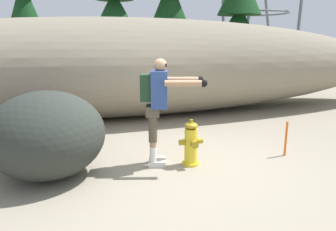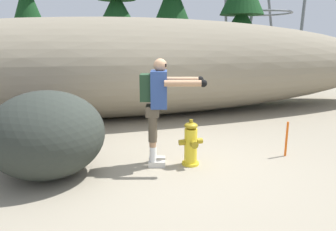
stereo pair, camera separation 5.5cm
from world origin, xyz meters
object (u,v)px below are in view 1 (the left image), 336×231
at_px(boulder_large, 17,130).
at_px(fire_hydrant, 191,144).
at_px(boulder_mid, 47,135).
at_px(survey_stake, 286,139).
at_px(utility_worker, 158,99).

bearing_deg(boulder_large, fire_hydrant, -26.40).
relative_size(fire_hydrant, boulder_mid, 0.46).
bearing_deg(fire_hydrant, boulder_mid, 175.50).
bearing_deg(boulder_large, survey_stake, -17.93).
bearing_deg(utility_worker, boulder_mid, -164.95).
height_order(utility_worker, survey_stake, utility_worker).
height_order(boulder_large, boulder_mid, boulder_mid).
xyz_separation_m(utility_worker, survey_stake, (2.17, -0.23, -0.75)).
relative_size(fire_hydrant, boulder_large, 0.49).
bearing_deg(survey_stake, boulder_large, 162.07).
bearing_deg(boulder_mid, fire_hydrant, -4.50).
relative_size(fire_hydrant, survey_stake, 1.23).
bearing_deg(utility_worker, boulder_large, 167.44).
bearing_deg(utility_worker, fire_hydrant, -0.56).
relative_size(boulder_mid, survey_stake, 2.69).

